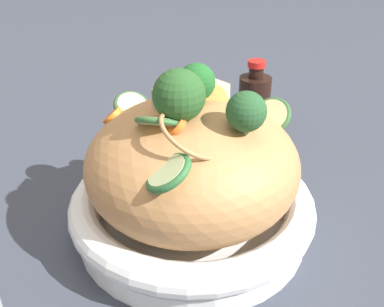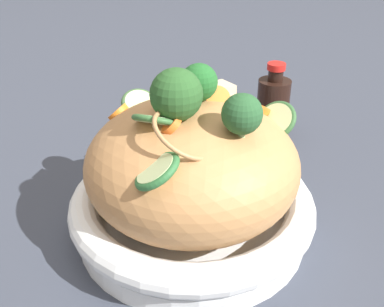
{
  "view_description": "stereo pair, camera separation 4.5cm",
  "coord_description": "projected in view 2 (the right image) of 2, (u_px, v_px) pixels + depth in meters",
  "views": [
    {
      "loc": [
        0.09,
        -0.38,
        0.32
      ],
      "look_at": [
        0.0,
        0.0,
        0.1
      ],
      "focal_mm": 42.53,
      "sensor_mm": 36.0,
      "label": 1
    },
    {
      "loc": [
        0.13,
        -0.37,
        0.32
      ],
      "look_at": [
        0.0,
        0.0,
        0.1
      ],
      "focal_mm": 42.53,
      "sensor_mm": 36.0,
      "label": 2
    }
  ],
  "objects": [
    {
      "name": "ground_plane",
      "position": [
        192.0,
        230.0,
        0.5
      ],
      "size": [
        3.0,
        3.0,
        0.0
      ],
      "primitive_type": "plane",
      "color": "#363C48"
    },
    {
      "name": "soy_sauce_bottle",
      "position": [
        273.0,
        107.0,
        0.67
      ],
      "size": [
        0.05,
        0.05,
        0.12
      ],
      "color": "black",
      "rests_on": "ground_plane"
    },
    {
      "name": "carrot_coins",
      "position": [
        188.0,
        107.0,
        0.46
      ],
      "size": [
        0.17,
        0.14,
        0.05
      ],
      "color": "orange",
      "rests_on": "serving_bowl"
    },
    {
      "name": "noodle_heap",
      "position": [
        192.0,
        164.0,
        0.46
      ],
      "size": [
        0.21,
        0.21,
        0.14
      ],
      "color": "#B8814D",
      "rests_on": "serving_bowl"
    },
    {
      "name": "serving_bowl",
      "position": [
        192.0,
        210.0,
        0.48
      ],
      "size": [
        0.26,
        0.26,
        0.05
      ],
      "color": "white",
      "rests_on": "ground_plane"
    },
    {
      "name": "chicken_chunks",
      "position": [
        193.0,
        94.0,
        0.45
      ],
      "size": [
        0.06,
        0.09,
        0.03
      ],
      "color": "beige",
      "rests_on": "serving_bowl"
    },
    {
      "name": "zucchini_slices",
      "position": [
        183.0,
        128.0,
        0.43
      ],
      "size": [
        0.2,
        0.19,
        0.05
      ],
      "color": "beige",
      "rests_on": "serving_bowl"
    },
    {
      "name": "broccoli_florets",
      "position": [
        197.0,
        97.0,
        0.4
      ],
      "size": [
        0.11,
        0.1,
        0.07
      ],
      "color": "#94AF70",
      "rests_on": "serving_bowl"
    }
  ]
}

